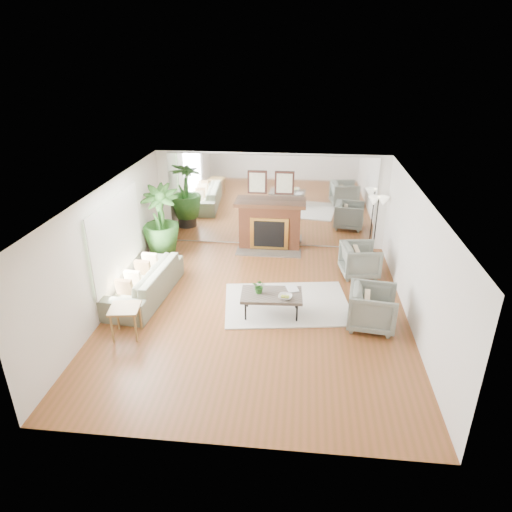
# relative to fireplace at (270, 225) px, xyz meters

# --- Properties ---
(ground) EXTENTS (7.00, 7.00, 0.00)m
(ground) POSITION_rel_fireplace_xyz_m (0.00, -3.26, -0.66)
(ground) COLOR brown
(ground) RESTS_ON ground
(wall_left) EXTENTS (0.02, 7.00, 2.50)m
(wall_left) POSITION_rel_fireplace_xyz_m (-2.99, -3.26, 0.59)
(wall_left) COLOR silver
(wall_left) RESTS_ON ground
(wall_right) EXTENTS (0.02, 7.00, 2.50)m
(wall_right) POSITION_rel_fireplace_xyz_m (2.99, -3.26, 0.59)
(wall_right) COLOR silver
(wall_right) RESTS_ON ground
(wall_back) EXTENTS (6.00, 0.02, 2.50)m
(wall_back) POSITION_rel_fireplace_xyz_m (0.00, 0.23, 0.59)
(wall_back) COLOR silver
(wall_back) RESTS_ON ground
(mirror_panel) EXTENTS (5.40, 0.04, 2.40)m
(mirror_panel) POSITION_rel_fireplace_xyz_m (0.00, 0.21, 0.59)
(mirror_panel) COLOR silver
(mirror_panel) RESTS_ON wall_back
(window_panel) EXTENTS (0.04, 2.40, 1.50)m
(window_panel) POSITION_rel_fireplace_xyz_m (-2.96, -2.86, 0.69)
(window_panel) COLOR #B2E09E
(window_panel) RESTS_ON wall_left
(fireplace) EXTENTS (1.85, 0.83, 2.05)m
(fireplace) POSITION_rel_fireplace_xyz_m (0.00, 0.00, 0.00)
(fireplace) COLOR brown
(fireplace) RESTS_ON ground
(area_rug) EXTENTS (2.80, 2.19, 0.03)m
(area_rug) POSITION_rel_fireplace_xyz_m (0.60, -2.93, -0.65)
(area_rug) COLOR beige
(area_rug) RESTS_ON ground
(coffee_table) EXTENTS (1.24, 0.76, 0.48)m
(coffee_table) POSITION_rel_fireplace_xyz_m (0.30, -3.38, -0.22)
(coffee_table) COLOR #5C5249
(coffee_table) RESTS_ON ground
(sofa) EXTENTS (1.12, 2.44, 0.69)m
(sofa) POSITION_rel_fireplace_xyz_m (-2.45, -2.91, -0.31)
(sofa) COLOR slate
(sofa) RESTS_ON ground
(armchair_back) EXTENTS (0.96, 0.94, 0.77)m
(armchair_back) POSITION_rel_fireplace_xyz_m (2.23, -1.38, -0.27)
(armchair_back) COLOR gray
(armchair_back) RESTS_ON ground
(armchair_front) EXTENTS (1.00, 0.97, 0.81)m
(armchair_front) POSITION_rel_fireplace_xyz_m (2.24, -3.58, -0.25)
(armchair_front) COLOR gray
(armchair_front) RESTS_ON ground
(side_table) EXTENTS (0.60, 0.60, 0.60)m
(side_table) POSITION_rel_fireplace_xyz_m (-2.30, -4.38, -0.15)
(side_table) COLOR olive
(side_table) RESTS_ON ground
(potted_ficus) EXTENTS (0.95, 0.95, 1.93)m
(potted_ficus) POSITION_rel_fireplace_xyz_m (-2.60, -1.06, 0.37)
(potted_ficus) COLOR black
(potted_ficus) RESTS_ON ground
(floor_lamp) EXTENTS (0.51, 0.28, 1.57)m
(floor_lamp) POSITION_rel_fireplace_xyz_m (2.70, -0.16, 0.68)
(floor_lamp) COLOR black
(floor_lamp) RESTS_ON ground
(tabletop_plant) EXTENTS (0.30, 0.28, 0.29)m
(tabletop_plant) POSITION_rel_fireplace_xyz_m (0.06, -3.36, -0.03)
(tabletop_plant) COLOR #346826
(tabletop_plant) RESTS_ON coffee_table
(fruit_bowl) EXTENTS (0.30, 0.30, 0.07)m
(fruit_bowl) POSITION_rel_fireplace_xyz_m (0.58, -3.53, -0.15)
(fruit_bowl) COLOR olive
(fruit_bowl) RESTS_ON coffee_table
(book) EXTENTS (0.29, 0.35, 0.02)m
(book) POSITION_rel_fireplace_xyz_m (0.60, -3.18, -0.17)
(book) COLOR olive
(book) RESTS_ON coffee_table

